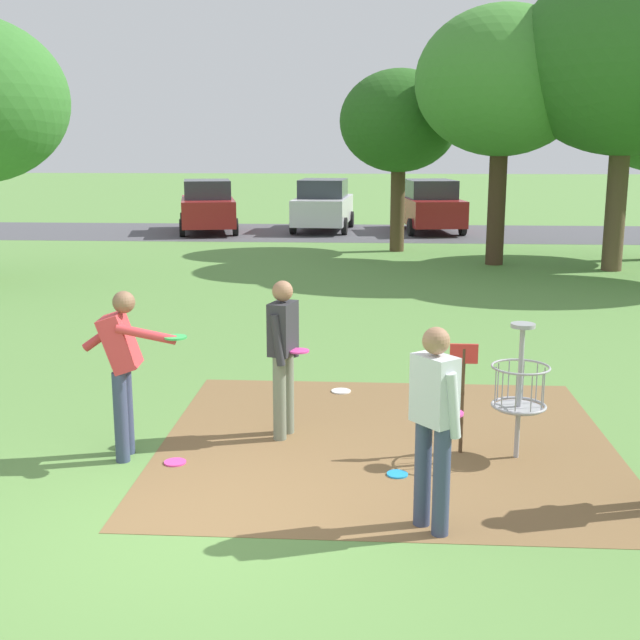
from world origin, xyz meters
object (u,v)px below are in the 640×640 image
at_px(player_foreground_watching, 283,350).
at_px(parked_car_center_left, 323,205).
at_px(frisbee_by_tee, 175,462).
at_px(frisbee_far_right, 341,391).
at_px(parked_car_leftmost, 208,206).
at_px(player_waiting_left, 434,418).
at_px(tree_mid_right, 627,59).
at_px(parked_car_center_right, 430,206).
at_px(tree_far_left, 502,82).
at_px(frisbee_scattered_a, 397,474).
at_px(disc_golf_basket, 513,385).
at_px(tree_mid_center, 399,122).
at_px(player_throwing, 123,363).

bearing_deg(player_foreground_watching, parked_car_center_left, 92.30).
bearing_deg(frisbee_by_tee, frisbee_far_right, 57.98).
bearing_deg(parked_car_center_left, parked_car_leftmost, -168.72).
relative_size(frisbee_far_right, parked_car_leftmost, 0.06).
relative_size(player_waiting_left, tree_mid_right, 0.23).
relative_size(player_foreground_watching, parked_car_center_right, 0.39).
xyz_separation_m(player_foreground_watching, parked_car_center_left, (-0.85, 21.29, -0.05)).
relative_size(player_foreground_watching, parked_car_leftmost, 0.38).
distance_m(tree_far_left, parked_car_center_right, 8.89).
xyz_separation_m(player_foreground_watching, frisbee_scattered_a, (1.20, -1.00, -0.96)).
height_order(disc_golf_basket, tree_mid_center, tree_mid_center).
xyz_separation_m(player_waiting_left, frisbee_by_tee, (-2.44, 1.27, -0.96)).
height_order(disc_golf_basket, frisbee_by_tee, disc_golf_basket).
height_order(disc_golf_basket, frisbee_scattered_a, disc_golf_basket).
distance_m(player_foreground_watching, player_throwing, 1.68).
bearing_deg(tree_mid_center, disc_golf_basket, -87.53).
bearing_deg(parked_car_center_right, player_waiting_left, -93.74).
bearing_deg(player_throwing, player_waiting_left, -25.31).
relative_size(player_throwing, tree_mid_right, 0.23).
distance_m(player_waiting_left, tree_mid_right, 15.93).
distance_m(player_foreground_watching, frisbee_far_right, 1.98).
distance_m(disc_golf_basket, tree_mid_center, 16.44).
relative_size(frisbee_by_tee, tree_mid_right, 0.03).
distance_m(player_foreground_watching, frisbee_scattered_a, 1.83).
height_order(frisbee_by_tee, tree_mid_center, tree_mid_center).
bearing_deg(tree_mid_center, player_foreground_watching, -96.01).
bearing_deg(frisbee_by_tee, parked_car_center_left, 89.62).
xyz_separation_m(tree_far_left, parked_car_center_left, (-4.98, 8.15, -3.68)).
xyz_separation_m(frisbee_by_tee, tree_mid_center, (2.65, 16.54, 3.69)).
relative_size(player_throwing, parked_car_center_right, 0.39).
xyz_separation_m(frisbee_far_right, tree_far_left, (3.57, 11.50, 4.59)).
height_order(frisbee_scattered_a, tree_far_left, tree_far_left).
height_order(player_throwing, frisbee_far_right, player_throwing).
distance_m(player_foreground_watching, parked_car_leftmost, 21.07).
bearing_deg(player_waiting_left, parked_car_center_left, 95.59).
bearing_deg(parked_car_leftmost, parked_car_center_left, 11.28).
relative_size(player_foreground_watching, parked_car_center_left, 0.40).
distance_m(disc_golf_basket, player_foreground_watching, 2.40).
bearing_deg(tree_mid_right, disc_golf_basket, -109.65).
bearing_deg(tree_mid_center, player_waiting_left, -90.69).
xyz_separation_m(frisbee_scattered_a, parked_car_leftmost, (-6.11, 21.49, 0.91)).
bearing_deg(parked_car_leftmost, frisbee_by_tee, -79.61).
distance_m(player_waiting_left, tree_far_left, 15.91).
distance_m(tree_mid_right, parked_car_center_left, 12.58).
bearing_deg(tree_far_left, tree_mid_center, 134.08).
distance_m(frisbee_far_right, parked_car_leftmost, 19.64).
distance_m(disc_golf_basket, player_waiting_left, 1.90).
height_order(disc_golf_basket, parked_car_leftmost, parked_car_leftmost).
relative_size(frisbee_scattered_a, parked_car_leftmost, 0.05).
height_order(player_waiting_left, frisbee_by_tee, player_waiting_left).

